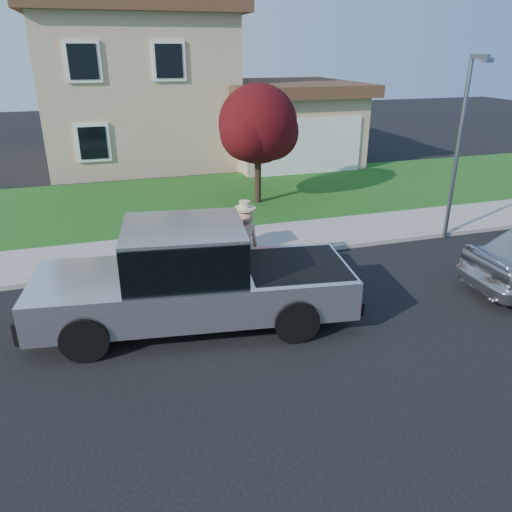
{
  "coord_description": "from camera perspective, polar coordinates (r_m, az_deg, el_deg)",
  "views": [
    {
      "loc": [
        -1.94,
        -8.53,
        5.08
      ],
      "look_at": [
        0.8,
        0.32,
        1.2
      ],
      "focal_mm": 35.0,
      "sensor_mm": 36.0,
      "label": 1
    }
  ],
  "objects": [
    {
      "name": "ornamental_tree",
      "position": [
        17.02,
        0.35,
        14.44
      ],
      "size": [
        2.89,
        2.6,
        3.96
      ],
      "color": "black",
      "rests_on": "lawn"
    },
    {
      "name": "street_lamp",
      "position": [
        14.7,
        22.38,
        12.2
      ],
      "size": [
        0.27,
        0.65,
        4.94
      ],
      "rotation": [
        0.0,
        0.0,
        0.14
      ],
      "color": "slate",
      "rests_on": "ground"
    },
    {
      "name": "house",
      "position": [
        25.2,
        -10.28,
        18.02
      ],
      "size": [
        14.0,
        11.3,
        6.85
      ],
      "color": "tan",
      "rests_on": "ground"
    },
    {
      "name": "curb",
      "position": [
        12.83,
        -2.58,
        -0.35
      ],
      "size": [
        40.0,
        0.2,
        0.12
      ],
      "primitive_type": "cube",
      "color": "gray",
      "rests_on": "ground"
    },
    {
      "name": "trash_bin",
      "position": [
        12.74,
        -3.49,
        2.6
      ],
      "size": [
        0.71,
        0.81,
        1.11
      ],
      "rotation": [
        0.0,
        0.0,
        -0.04
      ],
      "color": "black",
      "rests_on": "sidewalk"
    },
    {
      "name": "pickup_truck",
      "position": [
        9.72,
        -7.25,
        -2.59
      ],
      "size": [
        6.45,
        2.93,
        2.05
      ],
      "rotation": [
        0.0,
        0.0,
        -0.14
      ],
      "color": "black",
      "rests_on": "ground"
    },
    {
      "name": "ground",
      "position": [
        10.12,
        -3.85,
        -7.48
      ],
      "size": [
        80.0,
        80.0,
        0.0
      ],
      "primitive_type": "plane",
      "color": "black",
      "rests_on": "ground"
    },
    {
      "name": "lawn",
      "position": [
        18.0,
        -7.19,
        6.31
      ],
      "size": [
        40.0,
        7.0,
        0.1
      ],
      "primitive_type": "cube",
      "color": "#1D5016",
      "rests_on": "ground"
    },
    {
      "name": "woman",
      "position": [
        11.24,
        -1.26,
        1.13
      ],
      "size": [
        0.72,
        0.53,
        2.0
      ],
      "rotation": [
        0.0,
        0.0,
        3.29
      ],
      "color": "tan",
      "rests_on": "ground"
    },
    {
      "name": "sidewalk",
      "position": [
        13.81,
        -3.76,
        1.42
      ],
      "size": [
        40.0,
        2.0,
        0.15
      ],
      "primitive_type": "cube",
      "color": "gray",
      "rests_on": "ground"
    }
  ]
}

